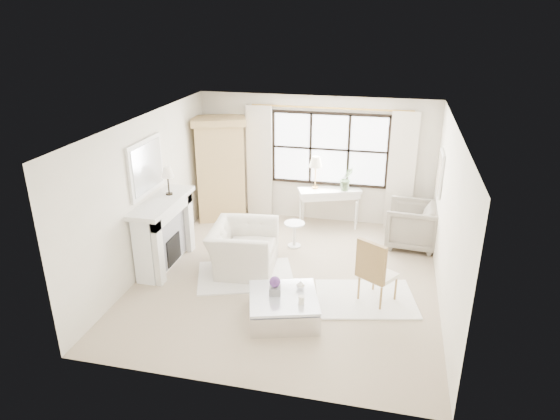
# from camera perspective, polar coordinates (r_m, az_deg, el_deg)

# --- Properties ---
(floor) EXTENTS (5.50, 5.50, 0.00)m
(floor) POSITION_cam_1_polar(r_m,az_deg,el_deg) (8.71, 0.87, -7.81)
(floor) COLOR tan
(floor) RESTS_ON ground
(ceiling) EXTENTS (5.50, 5.50, 0.00)m
(ceiling) POSITION_cam_1_polar(r_m,az_deg,el_deg) (7.73, 0.98, 9.83)
(ceiling) COLOR silver
(ceiling) RESTS_ON ground
(wall_back) EXTENTS (5.00, 0.00, 5.00)m
(wall_back) POSITION_cam_1_polar(r_m,az_deg,el_deg) (10.68, 4.04, 5.77)
(wall_back) COLOR silver
(wall_back) RESTS_ON ground
(wall_front) EXTENTS (5.00, 0.00, 5.00)m
(wall_front) POSITION_cam_1_polar(r_m,az_deg,el_deg) (5.73, -4.94, -9.41)
(wall_front) COLOR white
(wall_front) RESTS_ON ground
(wall_left) EXTENTS (0.00, 5.50, 5.50)m
(wall_left) POSITION_cam_1_polar(r_m,az_deg,el_deg) (8.95, -14.94, 1.79)
(wall_left) COLOR silver
(wall_left) RESTS_ON ground
(wall_right) EXTENTS (0.00, 5.50, 5.50)m
(wall_right) POSITION_cam_1_polar(r_m,az_deg,el_deg) (8.02, 18.66, -1.02)
(wall_right) COLOR white
(wall_right) RESTS_ON ground
(window_pane) EXTENTS (2.40, 0.02, 1.50)m
(window_pane) POSITION_cam_1_polar(r_m,az_deg,el_deg) (10.56, 5.68, 6.93)
(window_pane) COLOR white
(window_pane) RESTS_ON wall_back
(window_frame) EXTENTS (2.50, 0.04, 1.50)m
(window_frame) POSITION_cam_1_polar(r_m,az_deg,el_deg) (10.55, 5.67, 6.91)
(window_frame) COLOR black
(window_frame) RESTS_ON wall_back
(curtain_rod) EXTENTS (3.30, 0.04, 0.04)m
(curtain_rod) POSITION_cam_1_polar(r_m,az_deg,el_deg) (10.31, 5.81, 11.52)
(curtain_rod) COLOR #C19343
(curtain_rod) RESTS_ON wall_back
(curtain_left) EXTENTS (0.55, 0.10, 2.47)m
(curtain_left) POSITION_cam_1_polar(r_m,az_deg,el_deg) (10.86, -2.35, 5.45)
(curtain_left) COLOR beige
(curtain_left) RESTS_ON ground
(curtain_right) EXTENTS (0.55, 0.10, 2.47)m
(curtain_right) POSITION_cam_1_polar(r_m,az_deg,el_deg) (10.51, 13.69, 4.25)
(curtain_right) COLOR white
(curtain_right) RESTS_ON ground
(fireplace) EXTENTS (0.58, 1.66, 1.26)m
(fireplace) POSITION_cam_1_polar(r_m,az_deg,el_deg) (9.11, -13.25, -2.46)
(fireplace) COLOR silver
(fireplace) RESTS_ON ground
(mirror_frame) EXTENTS (0.05, 1.15, 0.95)m
(mirror_frame) POSITION_cam_1_polar(r_m,az_deg,el_deg) (8.78, -15.08, 4.77)
(mirror_frame) COLOR silver
(mirror_frame) RESTS_ON wall_left
(mirror_glass) EXTENTS (0.02, 1.00, 0.80)m
(mirror_glass) POSITION_cam_1_polar(r_m,az_deg,el_deg) (8.77, -14.90, 4.76)
(mirror_glass) COLOR silver
(mirror_glass) RESTS_ON wall_left
(art_frame) EXTENTS (0.04, 0.62, 0.82)m
(art_frame) POSITION_cam_1_polar(r_m,az_deg,el_deg) (9.55, 17.85, 4.01)
(art_frame) COLOR silver
(art_frame) RESTS_ON wall_right
(art_canvas) EXTENTS (0.01, 0.52, 0.72)m
(art_canvas) POSITION_cam_1_polar(r_m,az_deg,el_deg) (9.55, 17.73, 4.02)
(art_canvas) COLOR #B5A78C
(art_canvas) RESTS_ON wall_right
(mantel_lamp) EXTENTS (0.22, 0.22, 0.51)m
(mantel_lamp) POSITION_cam_1_polar(r_m,az_deg,el_deg) (8.97, -12.75, 4.10)
(mantel_lamp) COLOR black
(mantel_lamp) RESTS_ON fireplace
(armoire) EXTENTS (1.30, 1.06, 2.24)m
(armoire) POSITION_cam_1_polar(r_m,az_deg,el_deg) (10.84, -6.84, 4.74)
(armoire) COLOR tan
(armoire) RESTS_ON floor
(console_table) EXTENTS (1.37, 0.89, 0.80)m
(console_table) POSITION_cam_1_polar(r_m,az_deg,el_deg) (10.71, 5.62, 0.38)
(console_table) COLOR white
(console_table) RESTS_ON floor
(console_lamp) EXTENTS (0.28, 0.28, 0.69)m
(console_lamp) POSITION_cam_1_polar(r_m,az_deg,el_deg) (10.44, 4.10, 5.41)
(console_lamp) COLOR #A87D3A
(console_lamp) RESTS_ON console_table
(orchid_plant) EXTENTS (0.34, 0.31, 0.50)m
(orchid_plant) POSITION_cam_1_polar(r_m,az_deg,el_deg) (10.45, 7.60, 3.55)
(orchid_plant) COLOR #536D48
(orchid_plant) RESTS_ON console_table
(side_table) EXTENTS (0.40, 0.40, 0.51)m
(side_table) POSITION_cam_1_polar(r_m,az_deg,el_deg) (9.67, 1.65, -2.42)
(side_table) COLOR silver
(side_table) RESTS_ON floor
(rug_left) EXTENTS (1.92, 1.62, 0.03)m
(rug_left) POSITION_cam_1_polar(r_m,az_deg,el_deg) (8.78, -3.97, -7.50)
(rug_left) COLOR white
(rug_left) RESTS_ON floor
(rug_right) EXTENTS (1.76, 1.47, 0.03)m
(rug_right) POSITION_cam_1_polar(r_m,az_deg,el_deg) (8.24, 9.73, -9.95)
(rug_right) COLOR white
(rug_right) RESTS_ON floor
(club_armchair) EXTENTS (1.20, 1.34, 0.81)m
(club_armchair) POSITION_cam_1_polar(r_m,az_deg,el_deg) (8.85, -4.21, -4.36)
(club_armchair) COLOR beige
(club_armchair) RESTS_ON floor
(wingback_chair) EXTENTS (1.03, 1.00, 0.87)m
(wingback_chair) POSITION_cam_1_polar(r_m,az_deg,el_deg) (10.01, 14.81, -1.66)
(wingback_chair) COLOR gray
(wingback_chair) RESTS_ON floor
(french_chair) EXTENTS (0.67, 0.67, 1.08)m
(french_chair) POSITION_cam_1_polar(r_m,az_deg,el_deg) (8.07, 10.97, -8.31)
(french_chair) COLOR #9F7943
(french_chair) RESTS_ON floor
(coffee_table) EXTENTS (1.24, 1.24, 0.38)m
(coffee_table) POSITION_cam_1_polar(r_m,az_deg,el_deg) (7.60, 0.38, -11.08)
(coffee_table) COLOR silver
(coffee_table) RESTS_ON floor
(planter_box) EXTENTS (0.19, 0.19, 0.13)m
(planter_box) POSITION_cam_1_polar(r_m,az_deg,el_deg) (7.51, -0.58, -9.17)
(planter_box) COLOR slate
(planter_box) RESTS_ON coffee_table
(planter_flowers) EXTENTS (0.17, 0.17, 0.17)m
(planter_flowers) POSITION_cam_1_polar(r_m,az_deg,el_deg) (7.44, -0.58, -8.21)
(planter_flowers) COLOR #5C317C
(planter_flowers) RESTS_ON planter_box
(pillar_candle) EXTENTS (0.09, 0.09, 0.12)m
(pillar_candle) POSITION_cam_1_polar(r_m,az_deg,el_deg) (7.30, 2.46, -10.24)
(pillar_candle) COLOR silver
(pillar_candle) RESTS_ON coffee_table
(coffee_vase) EXTENTS (0.14, 0.14, 0.14)m
(coffee_vase) POSITION_cam_1_polar(r_m,az_deg,el_deg) (7.64, 2.36, -8.54)
(coffee_vase) COLOR silver
(coffee_vase) RESTS_ON coffee_table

